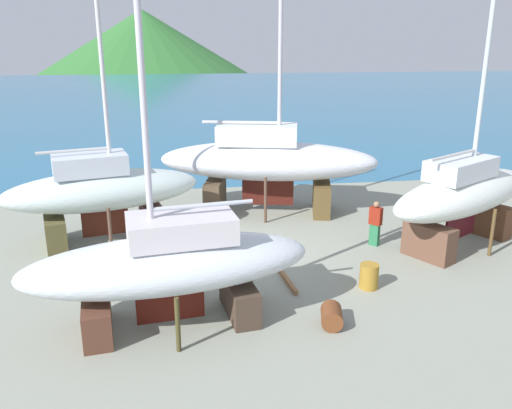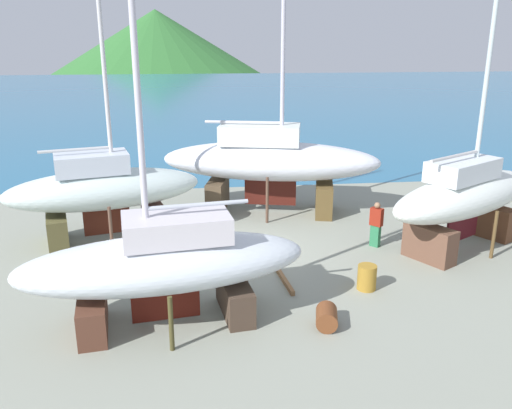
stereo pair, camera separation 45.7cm
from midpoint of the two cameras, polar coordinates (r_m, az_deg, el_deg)
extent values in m
plane|color=gray|center=(16.83, -1.00, -8.32)|extent=(43.83, 43.83, 0.00)
cube|color=teal|center=(68.13, -5.26, 11.34)|extent=(146.01, 83.37, 0.01)
cone|color=#316D30|center=(175.74, -10.39, 14.94)|extent=(100.38, 100.38, 29.69)
cube|color=brown|center=(23.19, 7.80, 0.69)|extent=(1.16, 2.30, 1.35)
cube|color=brown|center=(23.50, -3.55, 1.05)|extent=(1.16, 2.30, 1.35)
cylinder|color=brown|center=(24.60, 2.35, 2.52)|extent=(0.12, 0.12, 1.92)
cylinder|color=brown|center=(21.70, 1.80, 0.45)|extent=(0.12, 0.12, 1.92)
ellipsoid|color=white|center=(22.83, 2.13, 4.65)|extent=(9.63, 4.70, 1.62)
cube|color=#461711|center=(23.18, 2.09, 1.33)|extent=(2.19, 0.56, 1.13)
cube|color=white|center=(22.64, 0.98, 7.48)|extent=(3.61, 2.33, 0.81)
cylinder|color=silver|center=(22.23, 3.57, 19.63)|extent=(0.17, 0.17, 10.36)
cylinder|color=silver|center=(22.63, -0.78, 8.74)|extent=(3.19, 0.82, 0.12)
cube|color=brown|center=(21.11, -10.16, -1.46)|extent=(1.16, 2.03, 1.12)
cube|color=brown|center=(20.81, -19.79, -2.54)|extent=(1.16, 2.03, 1.12)
cylinder|color=brown|center=(22.06, -15.39, -0.30)|extent=(0.12, 0.12, 1.63)
cylinder|color=brown|center=(19.56, -14.55, -2.53)|extent=(0.12, 0.12, 1.63)
ellipsoid|color=silver|center=(20.49, -15.23, 1.57)|extent=(7.47, 4.11, 1.45)
cube|color=#4C1D12|center=(20.85, -14.97, -1.68)|extent=(1.67, 0.51, 1.01)
cube|color=silver|center=(20.21, -16.46, 4.23)|extent=(2.84, 2.04, 0.72)
cylinder|color=silver|center=(19.78, -15.47, 16.83)|extent=(0.16, 0.16, 9.46)
cylinder|color=#BCBDBF|center=(20.07, -18.11, 5.56)|extent=(2.43, 0.73, 0.11)
cube|color=brown|center=(22.29, 24.17, -1.63)|extent=(1.50, 1.87, 1.21)
cube|color=brown|center=(19.20, 18.64, -3.95)|extent=(1.50, 1.87, 1.21)
cylinder|color=brown|center=(21.24, 18.93, -1.23)|extent=(0.12, 0.12, 1.70)
cylinder|color=brown|center=(20.09, 24.60, -2.96)|extent=(0.12, 0.12, 1.70)
ellipsoid|color=white|center=(20.31, 22.04, 0.93)|extent=(7.59, 5.75, 1.39)
cube|color=#4E1217|center=(20.66, 21.67, -2.22)|extent=(1.59, 1.00, 0.98)
cube|color=white|center=(19.76, 21.79, 3.46)|extent=(3.01, 2.53, 0.70)
cylinder|color=silver|center=(19.93, 24.79, 18.58)|extent=(0.16, 0.16, 11.23)
cylinder|color=beige|center=(19.17, 21.09, 4.83)|extent=(2.32, 1.45, 0.11)
cube|color=#543023|center=(14.64, -16.13, -11.17)|extent=(0.98, 2.11, 0.96)
cube|color=#433327|center=(14.92, -1.37, -9.84)|extent=(0.98, 2.11, 0.96)
cylinder|color=#443E1F|center=(13.33, -8.03, -12.46)|extent=(0.12, 0.12, 1.44)
cylinder|color=#533526|center=(15.81, -9.27, -7.48)|extent=(0.12, 0.12, 1.44)
ellipsoid|color=silver|center=(14.13, -8.89, -6.19)|extent=(7.81, 3.59, 1.36)
cube|color=#4D140D|center=(14.63, -8.68, -10.33)|extent=(1.80, 0.34, 0.95)
cube|color=silver|center=(13.81, -7.53, -2.44)|extent=(2.90, 1.90, 0.68)
cylinder|color=silver|center=(12.95, -11.63, 13.69)|extent=(0.16, 0.16, 8.46)
cylinder|color=silver|center=(13.70, -5.28, -0.05)|extent=(2.62, 0.49, 0.11)
cube|color=#297047|center=(19.98, 13.21, -3.26)|extent=(0.38, 0.38, 0.81)
cube|color=maroon|center=(19.73, 13.36, -1.29)|extent=(0.48, 0.49, 0.65)
sphere|color=#936B4D|center=(19.60, 13.45, -0.09)|extent=(0.22, 0.22, 0.22)
cylinder|color=brown|center=(14.52, 8.45, -11.76)|extent=(0.72, 0.89, 0.57)
cylinder|color=#A27727|center=(16.66, 12.50, -7.58)|extent=(0.62, 0.62, 0.77)
cube|color=brown|center=(17.12, 3.53, -7.61)|extent=(0.40, 2.51, 0.15)
camera|label=1|loc=(0.23, -89.31, 0.22)|focal=37.59mm
camera|label=2|loc=(0.23, 90.69, -0.22)|focal=37.59mm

